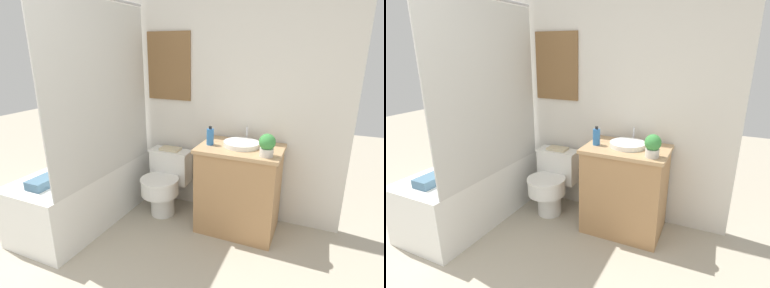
% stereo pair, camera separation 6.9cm
% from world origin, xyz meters
% --- Properties ---
extents(wall_back, '(3.06, 0.07, 2.50)m').
position_xyz_m(wall_back, '(-0.00, 2.35, 1.25)').
color(wall_back, silver).
rests_on(wall_back, ground_plane).
extents(shower_area, '(0.63, 1.36, 1.98)m').
position_xyz_m(shower_area, '(-0.70, 1.64, 0.31)').
color(shower_area, white).
rests_on(shower_area, ground_plane).
extents(toilet, '(0.42, 0.51, 0.62)m').
position_xyz_m(toilet, '(-0.07, 2.06, 0.33)').
color(toilet, white).
rests_on(toilet, ground_plane).
extents(vanity, '(0.71, 0.51, 0.79)m').
position_xyz_m(vanity, '(0.67, 2.06, 0.39)').
color(vanity, '#AD7F51').
rests_on(vanity, ground_plane).
extents(sink, '(0.31, 0.34, 0.13)m').
position_xyz_m(sink, '(0.67, 2.08, 0.81)').
color(sink, white).
rests_on(sink, vanity).
extents(soap_bottle, '(0.06, 0.06, 0.16)m').
position_xyz_m(soap_bottle, '(0.41, 2.01, 0.86)').
color(soap_bottle, '#2D6BB2').
rests_on(soap_bottle, vanity).
extents(potted_plant, '(0.13, 0.13, 0.18)m').
position_xyz_m(potted_plant, '(0.92, 1.91, 0.88)').
color(potted_plant, beige).
rests_on(potted_plant, vanity).
extents(book_on_tank, '(0.20, 0.12, 0.02)m').
position_xyz_m(book_on_tank, '(-0.07, 2.18, 0.63)').
color(book_on_tank, beige).
rests_on(book_on_tank, toilet).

